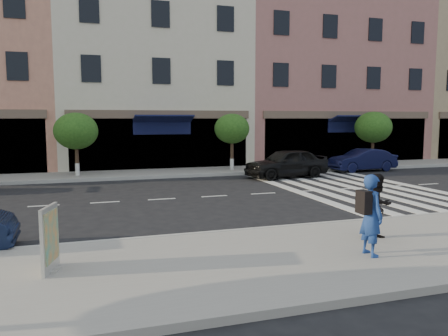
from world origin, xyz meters
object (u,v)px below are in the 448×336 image
car_far_mid (286,163)px  walker (378,206)px  car_far_right (362,160)px  poster_board (50,240)px  photographer (371,215)px

car_far_mid → walker: bearing=-23.2°
walker → car_far_right: bearing=50.0°
poster_board → car_far_mid: car_far_mid is taller
photographer → poster_board: (-6.14, 0.97, -0.24)m
photographer → car_far_mid: 12.90m
car_far_right → photographer: bearing=-36.2°
photographer → walker: bearing=-43.4°
photographer → car_far_mid: photographer is taller
poster_board → car_far_right: 19.74m
photographer → walker: 1.35m
car_far_mid → car_far_right: bearing=94.3°
photographer → poster_board: size_ratio=1.38×
car_far_mid → poster_board: bearing=-49.8°
walker → car_far_mid: bearing=68.4°
photographer → car_far_right: photographer is taller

